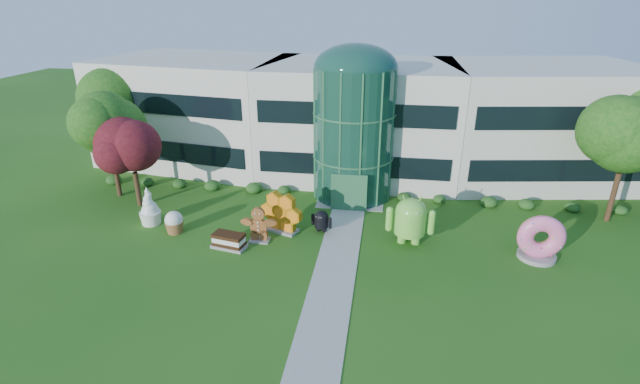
% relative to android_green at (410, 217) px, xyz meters
% --- Properties ---
extents(ground, '(140.00, 140.00, 0.00)m').
position_rel_android_green_xyz_m(ground, '(-4.23, -4.76, -1.78)').
color(ground, '#215114').
rests_on(ground, ground).
extents(building, '(46.00, 15.00, 9.30)m').
position_rel_android_green_xyz_m(building, '(-4.23, 13.24, 2.87)').
color(building, beige).
rests_on(building, ground).
extents(atrium, '(6.00, 6.00, 9.80)m').
position_rel_android_green_xyz_m(atrium, '(-4.23, 7.24, 3.12)').
color(atrium, '#194738').
rests_on(atrium, ground).
extents(walkway, '(2.40, 20.00, 0.04)m').
position_rel_android_green_xyz_m(walkway, '(-4.23, -2.76, -1.76)').
color(walkway, '#9E9E93').
rests_on(walkway, ground).
extents(tree_red, '(4.00, 4.00, 6.00)m').
position_rel_android_green_xyz_m(tree_red, '(-19.73, 2.74, 1.22)').
color(tree_red, '#3F0C14').
rests_on(tree_red, ground).
extents(trees_backdrop, '(52.00, 8.00, 8.40)m').
position_rel_android_green_xyz_m(trees_backdrop, '(-4.23, 8.24, 2.42)').
color(trees_backdrop, '#164B12').
rests_on(trees_backdrop, ground).
extents(android_green, '(3.24, 2.24, 3.56)m').
position_rel_android_green_xyz_m(android_green, '(0.00, 0.00, 0.00)').
color(android_green, '#72CB41').
rests_on(android_green, ground).
extents(android_black, '(1.77, 1.44, 1.75)m').
position_rel_android_green_xyz_m(android_black, '(-5.71, 0.69, -0.91)').
color(android_black, black).
rests_on(android_black, ground).
extents(donut, '(2.80, 1.41, 2.87)m').
position_rel_android_green_xyz_m(donut, '(7.53, -0.73, -0.35)').
color(donut, pink).
rests_on(donut, ground).
extents(gingerbread, '(2.58, 1.03, 2.36)m').
position_rel_android_green_xyz_m(gingerbread, '(-9.44, -1.18, -0.60)').
color(gingerbread, brown).
rests_on(gingerbread, ground).
extents(ice_cream_sandwich, '(2.31, 1.48, 0.95)m').
position_rel_android_green_xyz_m(ice_cream_sandwich, '(-11.07, -2.29, -1.30)').
color(ice_cream_sandwich, black).
rests_on(ice_cream_sandwich, ground).
extents(honeycomb, '(3.37, 2.15, 2.49)m').
position_rel_android_green_xyz_m(honeycomb, '(-8.31, 0.34, -0.53)').
color(honeycomb, orange).
rests_on(honeycomb, ground).
extents(froyo, '(1.66, 1.66, 2.67)m').
position_rel_android_green_xyz_m(froyo, '(-17.43, 0.06, -0.45)').
color(froyo, white).
rests_on(froyo, ground).
extents(cupcake, '(1.67, 1.67, 1.52)m').
position_rel_android_green_xyz_m(cupcake, '(-15.27, -0.90, -1.02)').
color(cupcake, white).
rests_on(cupcake, ground).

